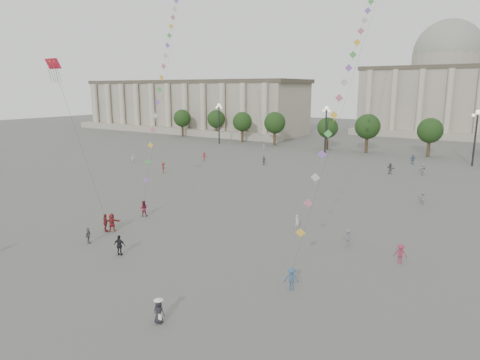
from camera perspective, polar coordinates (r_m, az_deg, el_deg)
The scene contains 28 objects.
ground at distance 34.46m, azimuth -11.63°, elevation -13.23°, with size 360.00×360.00×0.00m, color #565451.
hall_west at distance 151.28m, azimuth -6.68°, elevation 9.76°, with size 84.00×26.22×17.20m.
hall_central at distance 152.52m, azimuth 25.58°, elevation 10.88°, with size 48.30×34.30×35.50m.
tree_row at distance 102.55m, azimuth 20.89°, elevation 6.23°, with size 137.12×5.12×8.00m.
lamp_post_far_west at distance 114.02m, azimuth -2.83°, elevation 8.52°, with size 2.00×0.90×10.65m.
lamp_post_mid_west at distance 99.27m, azimuth 11.40°, elevation 7.75°, with size 2.00×0.90×10.65m.
lamp_post_mid_east at distance 92.23m, azimuth 28.99°, elevation 6.15°, with size 2.00×0.90×10.65m.
person_crowd_0 at distance 90.02m, azimuth 22.03°, elevation 2.54°, with size 1.10×0.46×1.88m, color #3A5B83.
person_crowd_1 at distance 88.41m, azimuth -14.09°, elevation 2.81°, with size 0.77×0.60×1.58m, color white.
person_crowd_2 at distance 87.88m, azimuth -4.78°, elevation 3.14°, with size 1.14×0.65×1.76m, color maroon.
person_crowd_4 at distance 79.55m, azimuth 23.13°, elevation 1.31°, with size 1.80×0.57×1.94m, color #B0B0AC.
person_crowd_6 at distance 41.87m, azimuth 14.14°, elevation -7.44°, with size 1.09×0.63×1.69m, color slate.
person_crowd_7 at distance 59.82m, azimuth 23.21°, elevation -2.22°, with size 1.44×0.46×1.55m, color #B4B4B0.
person_crowd_8 at distance 39.29m, azimuth 20.61°, elevation -9.19°, with size 1.09×0.63×1.69m, color maroon.
person_crowd_10 at distance 102.15m, azimuth 3.22°, elevation 4.36°, with size 0.55×0.36×1.51m, color #AEADA9.
person_crowd_12 at distance 78.60m, azimuth 19.40°, elevation 1.47°, with size 1.77×0.56×1.91m, color #5C5B60.
person_crowd_13 at distance 45.65m, azimuth 7.59°, elevation -5.58°, with size 0.58×0.38×1.59m, color #B9B8B4.
person_crowd_16 at distance 82.90m, azimuth 3.19°, elevation 2.62°, with size 1.03×0.43×1.75m, color #58585C.
person_crowd_17 at distance 75.98m, azimuth -10.17°, elevation 1.63°, with size 1.24×0.71×1.92m, color maroon.
tourist_0 at distance 46.60m, azimuth -17.49°, elevation -5.48°, with size 1.12×0.47×1.91m, color maroon.
tourist_2 at distance 46.54m, azimuth -16.71°, elevation -5.43°, with size 1.79×0.57×1.93m, color #9E2B2E.
tourist_3 at distance 43.79m, azimuth -19.59°, elevation -6.99°, with size 0.93×0.39×1.58m, color slate.
tourist_4 at distance 39.91m, azimuth -15.76°, elevation -8.38°, with size 1.10×0.46×1.87m, color black.
kite_flyer_0 at distance 50.98m, azimuth -12.73°, elevation -3.71°, with size 0.91×0.71×1.87m, color maroon.
kite_flyer_1 at distance 32.59m, azimuth 6.89°, elevation -12.93°, with size 1.11×0.64×1.72m, color #335074.
hat_person at distance 28.75m, azimuth -10.79°, elevation -16.76°, with size 0.83×0.62×1.69m.
dragon_kite at distance 48.98m, azimuth -23.51°, elevation 13.09°, with size 4.05×0.64×16.54m.
kite_train_west at distance 68.77m, azimuth -8.81°, elevation 20.55°, with size 18.78×31.96×56.53m.
Camera 1 is at (22.47, -21.63, 14.65)m, focal length 32.00 mm.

